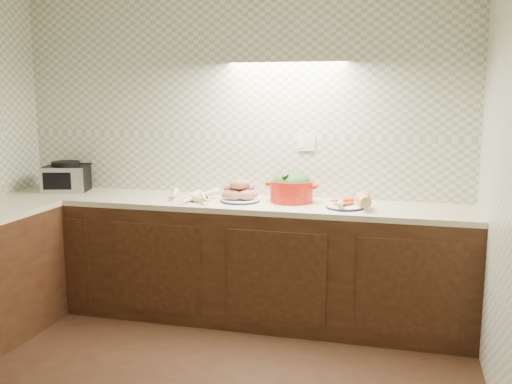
% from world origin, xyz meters
% --- Properties ---
extents(room, '(3.60, 3.60, 2.60)m').
position_xyz_m(room, '(0.00, 0.00, 1.63)').
color(room, black).
rests_on(room, ground).
extents(counter, '(3.60, 3.60, 0.90)m').
position_xyz_m(counter, '(-0.68, 0.68, 0.45)').
color(counter, black).
rests_on(counter, ground).
extents(toaster_oven, '(0.41, 0.35, 0.25)m').
position_xyz_m(toaster_oven, '(-1.40, 1.58, 1.01)').
color(toaster_oven, black).
rests_on(toaster_oven, counter).
extents(parsnip_pile, '(0.42, 0.44, 0.09)m').
position_xyz_m(parsnip_pile, '(-0.23, 1.45, 0.94)').
color(parsnip_pile, beige).
rests_on(parsnip_pile, counter).
extents(sweet_potato_plate, '(0.30, 0.29, 0.17)m').
position_xyz_m(sweet_potato_plate, '(0.11, 1.49, 0.96)').
color(sweet_potato_plate, '#10113E').
rests_on(sweet_potato_plate, counter).
extents(onion_bowl, '(0.14, 0.14, 0.10)m').
position_xyz_m(onion_bowl, '(0.06, 1.62, 0.94)').
color(onion_bowl, black).
rests_on(onion_bowl, counter).
extents(dutch_oven, '(0.39, 0.36, 0.22)m').
position_xyz_m(dutch_oven, '(0.48, 1.58, 1.01)').
color(dutch_oven, '#B51D12').
rests_on(dutch_oven, counter).
extents(veg_plate, '(0.31, 0.28, 0.12)m').
position_xyz_m(veg_plate, '(0.94, 1.45, 0.94)').
color(veg_plate, '#10113E').
rests_on(veg_plate, counter).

